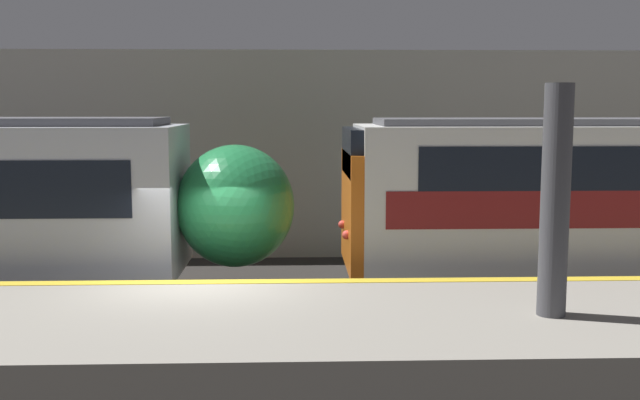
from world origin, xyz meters
name	(u,v)px	position (x,y,z in m)	size (l,w,h in m)	color
ground_plane	(201,335)	(0.00, 0.00, 0.00)	(120.00, 120.00, 0.00)	#282623
platform	(183,346)	(0.00, -2.12, 0.49)	(40.00, 4.24, 1.00)	gray
station_rear_barrier	(231,155)	(0.00, 6.78, 2.72)	(50.00, 0.15, 5.44)	#B2AD9E
support_pillar_near	(555,201)	(5.38, -2.36, 2.66)	(0.41, 0.41, 3.35)	#47474C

